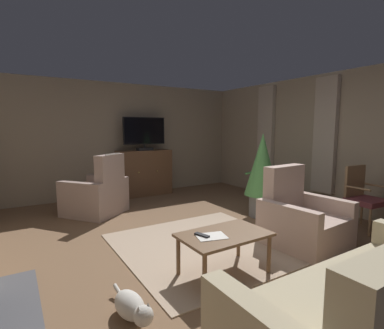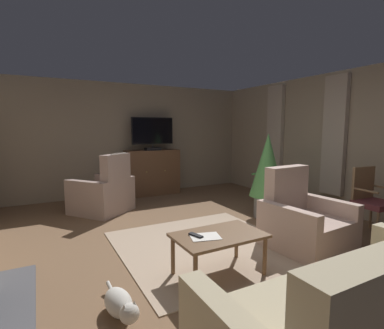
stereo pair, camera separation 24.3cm
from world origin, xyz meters
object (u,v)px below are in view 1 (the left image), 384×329
at_px(potted_plant_leafy_by_curtain, 270,196).
at_px(potted_plant_small_fern_corner, 262,171).
at_px(cat, 132,307).
at_px(television, 144,133).
at_px(armchair_by_fireplace, 302,220).
at_px(armchair_near_window, 97,195).
at_px(folded_newspaper, 211,236).
at_px(tv_remote, 202,235).
at_px(coffee_table, 224,238).
at_px(sofa_floral, 378,314).
at_px(side_chair_beside_plant, 363,196).
at_px(tv_cabinet, 144,174).

distance_m(potted_plant_leafy_by_curtain, potted_plant_small_fern_corner, 0.95).
bearing_deg(cat, potted_plant_leafy_by_curtain, 27.89).
bearing_deg(television, potted_plant_leafy_by_curtain, -51.76).
height_order(television, cat, television).
height_order(armchair_by_fireplace, potted_plant_leafy_by_curtain, armchair_by_fireplace).
bearing_deg(armchair_near_window, folded_newspaper, -82.03).
xyz_separation_m(television, cat, (-1.83, -4.09, -1.33)).
distance_m(tv_remote, folded_newspaper, 0.10).
distance_m(television, potted_plant_small_fern_corner, 2.89).
bearing_deg(television, folded_newspaper, -103.08).
bearing_deg(armchair_by_fireplace, folded_newspaper, -175.50).
height_order(armchair_by_fireplace, potted_plant_small_fern_corner, potted_plant_small_fern_corner).
bearing_deg(potted_plant_small_fern_corner, potted_plant_leafy_by_curtain, 31.87).
distance_m(coffee_table, armchair_by_fireplace, 1.42).
relative_size(armchair_by_fireplace, potted_plant_leafy_by_curtain, 1.11).
bearing_deg(tv_remote, cat, -90.21).
height_order(coffee_table, sofa_floral, sofa_floral).
bearing_deg(coffee_table, armchair_near_window, 101.17).
distance_m(armchair_near_window, potted_plant_small_fern_corner, 2.98).
bearing_deg(cat, side_chair_beside_plant, 3.12).
bearing_deg(armchair_near_window, potted_plant_small_fern_corner, -34.43).
relative_size(sofa_floral, potted_plant_leafy_by_curtain, 2.32).
height_order(tv_cabinet, folded_newspaper, tv_cabinet).
relative_size(potted_plant_leafy_by_curtain, potted_plant_small_fern_corner, 0.63).
bearing_deg(television, tv_cabinet, 90.00).
distance_m(potted_plant_small_fern_corner, cat, 3.37).
height_order(side_chair_beside_plant, potted_plant_leafy_by_curtain, side_chair_beside_plant).
bearing_deg(folded_newspaper, television, 92.15).
bearing_deg(armchair_by_fireplace, tv_remote, -177.72).
bearing_deg(armchair_near_window, sofa_floral, -80.44).
distance_m(armchair_by_fireplace, cat, 2.54).
relative_size(television, cat, 1.39).
height_order(tv_cabinet, armchair_near_window, armchair_near_window).
height_order(tv_cabinet, tv_remote, tv_cabinet).
height_order(folded_newspaper, potted_plant_small_fern_corner, potted_plant_small_fern_corner).
relative_size(armchair_by_fireplace, cat, 1.45).
bearing_deg(armchair_near_window, potted_plant_leafy_by_curtain, -22.66).
distance_m(folded_newspaper, potted_plant_small_fern_corner, 2.43).
xyz_separation_m(folded_newspaper, potted_plant_leafy_by_curtain, (2.64, 1.70, -0.24)).
distance_m(tv_remote, sofa_floral, 1.56).
bearing_deg(armchair_near_window, television, 35.04).
height_order(tv_remote, armchair_near_window, armchair_near_window).
relative_size(side_chair_beside_plant, cat, 1.37).
height_order(coffee_table, potted_plant_leafy_by_curtain, potted_plant_leafy_by_curtain).
xyz_separation_m(sofa_floral, potted_plant_small_fern_corner, (1.69, 2.75, 0.49)).
xyz_separation_m(potted_plant_leafy_by_curtain, potted_plant_small_fern_corner, (-0.63, -0.39, 0.60)).
distance_m(folded_newspaper, armchair_near_window, 3.00).
bearing_deg(cat, armchair_by_fireplace, 7.21).
bearing_deg(side_chair_beside_plant, television, 116.70).
bearing_deg(armchair_by_fireplace, cat, -172.79).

